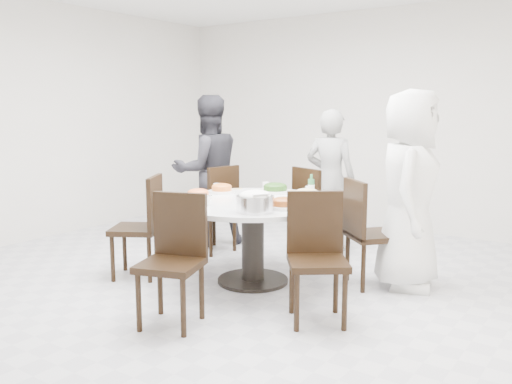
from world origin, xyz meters
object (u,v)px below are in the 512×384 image
Objects in this scene: chair_nw at (212,208)px; rice_bowl at (255,204)px; chair_sw at (136,227)px; chair_se at (318,259)px; dining_table at (253,242)px; chair_s at (170,262)px; beverage_bottle at (311,185)px; diner_left at (208,171)px; diner_right at (409,190)px; chair_n at (320,212)px; diner_middle at (330,180)px; soup_bowl at (196,201)px; chair_ne at (374,233)px.

chair_nw is 1.68m from rice_bowl.
chair_se is at bearing 60.19° from chair_sw.
dining_table is 1.10m from chair_sw.
chair_sw and chair_s have the same top height.
chair_sw is 1.67m from beverage_bottle.
rice_bowl is (-0.60, 0.06, 0.34)m from chair_se.
diner_left is (-2.14, 1.29, 0.38)m from chair_se.
chair_n is at bearing 53.25° from diner_right.
chair_se reaches higher than dining_table.
rice_bowl is (1.30, -1.02, 0.34)m from chair_nw.
chair_s is 2.60m from diner_middle.
rice_bowl is at bearing 126.78° from diner_right.
chair_nw reaches higher than soup_bowl.
diner_middle is at bearing 146.14° from diner_left.
chair_sw is 0.55× the size of diner_right.
chair_ne is at bearing 30.86° from dining_table.
chair_ne is 1.00× the size of chair_se.
chair_nw is 3.99× the size of soup_bowl.
chair_n is (0.07, 1.12, 0.10)m from dining_table.
soup_bowl is (-0.34, -1.57, 0.31)m from chair_n.
beverage_bottle is at bearing 89.84° from rice_bowl.
diner_left is 1.59m from soup_bowl.
diner_right is 1.38m from diner_middle.
rice_bowl is 0.59m from soup_bowl.
diner_right is at bearing 40.46° from chair_se.
diner_right is at bearing 101.78° from chair_nw.
diner_middle is (-0.05, 0.32, 0.30)m from chair_n.
chair_s reaches higher than rice_bowl.
dining_table is 4.96× the size of rice_bowl.
chair_s reaches higher than dining_table.
chair_n is 1.00× the size of chair_sw.
diner_left is (-1.22, 0.82, 0.48)m from dining_table.
chair_ne is 0.71m from beverage_bottle.
diner_right is 7.24× the size of soup_bowl.
chair_nw reaches higher than rice_bowl.
diner_middle reaches higher than chair_ne.
chair_nw is 0.61× the size of diner_middle.
soup_bowl is (-0.27, -0.45, 0.41)m from dining_table.
chair_sw is 3.99× the size of soup_bowl.
chair_se is 0.69m from rice_bowl.
chair_se is at bearing -57.78° from beverage_bottle.
diner_right reaches higher than chair_ne.
diner_right reaches higher than chair_nw.
rice_bowl reaches higher than dining_table.
dining_table is at bearing 115.55° from chair_se.
chair_ne is (0.92, 0.55, 0.10)m from dining_table.
diner_left reaches higher than soup_bowl.
chair_se is 4.57× the size of beverage_bottle.
chair_se reaches higher than rice_bowl.
chair_ne is at bearing 6.43° from beverage_bottle.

